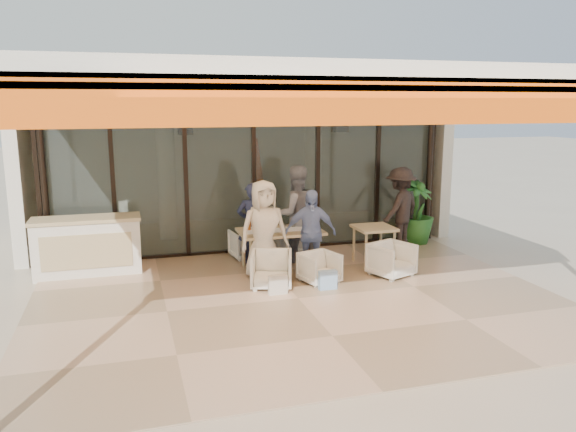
# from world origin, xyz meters

# --- Properties ---
(ground) EXTENTS (70.00, 70.00, 0.00)m
(ground) POSITION_xyz_m (0.00, 0.00, 0.00)
(ground) COLOR #C6B293
(ground) RESTS_ON ground
(terrace_floor) EXTENTS (8.00, 6.00, 0.01)m
(terrace_floor) POSITION_xyz_m (0.00, 0.00, 0.01)
(terrace_floor) COLOR tan
(terrace_floor) RESTS_ON ground
(terrace_structure) EXTENTS (8.00, 6.00, 3.40)m
(terrace_structure) POSITION_xyz_m (0.00, -0.26, 3.25)
(terrace_structure) COLOR silver
(terrace_structure) RESTS_ON ground
(glass_storefront) EXTENTS (8.08, 0.10, 3.20)m
(glass_storefront) POSITION_xyz_m (0.00, 3.00, 1.60)
(glass_storefront) COLOR #9EADA3
(glass_storefront) RESTS_ON ground
(interior_block) EXTENTS (9.05, 3.62, 3.52)m
(interior_block) POSITION_xyz_m (0.01, 5.31, 2.23)
(interior_block) COLOR silver
(interior_block) RESTS_ON ground
(host_counter) EXTENTS (1.85, 0.65, 1.04)m
(host_counter) POSITION_xyz_m (-3.18, 2.30, 0.53)
(host_counter) COLOR silver
(host_counter) RESTS_ON ground
(dining_table) EXTENTS (1.50, 0.90, 0.93)m
(dining_table) POSITION_xyz_m (0.16, 1.63, 0.69)
(dining_table) COLOR tan
(dining_table) RESTS_ON ground
(chair_far_left) EXTENTS (0.67, 0.64, 0.62)m
(chair_far_left) POSITION_xyz_m (-0.25, 2.58, 0.31)
(chair_far_left) COLOR white
(chair_far_left) RESTS_ON ground
(chair_far_right) EXTENTS (0.77, 0.73, 0.72)m
(chair_far_right) POSITION_xyz_m (0.59, 2.58, 0.36)
(chair_far_right) COLOR white
(chair_far_right) RESTS_ON ground
(chair_near_left) EXTENTS (0.81, 0.78, 0.68)m
(chair_near_left) POSITION_xyz_m (-0.25, 0.68, 0.34)
(chair_near_left) COLOR white
(chair_near_left) RESTS_ON ground
(chair_near_right) EXTENTS (0.70, 0.68, 0.59)m
(chair_near_right) POSITION_xyz_m (0.59, 0.68, 0.30)
(chair_near_right) COLOR white
(chair_near_right) RESTS_ON ground
(diner_navy) EXTENTS (0.62, 0.45, 1.57)m
(diner_navy) POSITION_xyz_m (-0.25, 2.08, 0.78)
(diner_navy) COLOR #1A233A
(diner_navy) RESTS_ON ground
(diner_grey) EXTENTS (0.95, 0.76, 1.86)m
(diner_grey) POSITION_xyz_m (0.59, 2.08, 0.93)
(diner_grey) COLOR slate
(diner_grey) RESTS_ON ground
(diner_cream) EXTENTS (0.89, 0.62, 1.73)m
(diner_cream) POSITION_xyz_m (-0.25, 1.18, 0.86)
(diner_cream) COLOR beige
(diner_cream) RESTS_ON ground
(diner_periwinkle) EXTENTS (0.95, 0.53, 1.54)m
(diner_periwinkle) POSITION_xyz_m (0.59, 1.18, 0.77)
(diner_periwinkle) COLOR #7084BB
(diner_periwinkle) RESTS_ON ground
(tote_bag_cream) EXTENTS (0.30, 0.10, 0.34)m
(tote_bag_cream) POSITION_xyz_m (-0.25, 0.28, 0.17)
(tote_bag_cream) COLOR silver
(tote_bag_cream) RESTS_ON ground
(tote_bag_blue) EXTENTS (0.30, 0.10, 0.34)m
(tote_bag_blue) POSITION_xyz_m (0.59, 0.28, 0.17)
(tote_bag_blue) COLOR #99BFD8
(tote_bag_blue) RESTS_ON ground
(side_table) EXTENTS (0.70, 0.70, 0.74)m
(side_table) POSITION_xyz_m (1.93, 1.42, 0.64)
(side_table) COLOR tan
(side_table) RESTS_ON ground
(side_chair) EXTENTS (0.83, 0.81, 0.67)m
(side_chair) POSITION_xyz_m (1.93, 0.67, 0.34)
(side_chair) COLOR white
(side_chair) RESTS_ON ground
(standing_woman) EXTENTS (1.28, 1.13, 1.72)m
(standing_woman) POSITION_xyz_m (2.95, 2.37, 0.86)
(standing_woman) COLOR black
(standing_woman) RESTS_ON ground
(potted_palm) EXTENTS (1.13, 1.13, 1.44)m
(potted_palm) POSITION_xyz_m (3.50, 2.70, 0.72)
(potted_palm) COLOR #1E5919
(potted_palm) RESTS_ON ground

